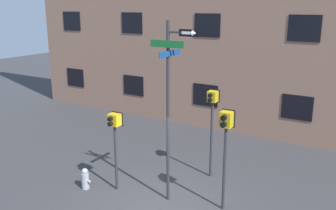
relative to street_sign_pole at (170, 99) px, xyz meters
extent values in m
plane|color=#38383A|center=(-0.04, -0.45, -3.00)|extent=(60.00, 60.00, 0.00)
cube|color=black|center=(-10.04, 6.43, -1.47)|extent=(1.21, 0.03, 0.99)
cube|color=black|center=(-6.04, 6.43, -1.47)|extent=(1.21, 0.03, 0.99)
cube|color=black|center=(-2.04, 6.43, -1.47)|extent=(1.21, 0.03, 0.99)
cube|color=black|center=(1.96, 6.43, -1.47)|extent=(1.21, 0.03, 0.99)
cube|color=black|center=(-10.04, 6.43, 1.60)|extent=(1.21, 0.03, 0.99)
cube|color=black|center=(-6.04, 6.43, 1.60)|extent=(1.21, 0.03, 0.99)
cube|color=black|center=(-2.04, 6.43, 1.60)|extent=(1.21, 0.03, 0.99)
cube|color=black|center=(1.96, 6.43, 1.60)|extent=(1.21, 0.03, 0.99)
cylinder|color=#2D2D33|center=(-0.07, 0.01, -0.47)|extent=(0.09, 0.09, 5.07)
cube|color=#2D2D33|center=(0.24, 0.01, 1.77)|extent=(0.62, 0.05, 0.05)
cube|color=#196B2D|center=(-0.07, -0.05, 1.47)|extent=(1.00, 0.02, 0.19)
cube|color=#14478C|center=(-0.01, 0.01, 1.22)|extent=(0.02, 1.02, 0.15)
cube|color=black|center=(0.55, -0.01, 1.77)|extent=(0.56, 0.02, 0.18)
cube|color=white|center=(0.51, -0.02, 1.77)|extent=(0.32, 0.01, 0.07)
cone|color=white|center=(0.71, -0.02, 1.77)|extent=(0.10, 0.14, 0.14)
cylinder|color=#2D2D33|center=(-1.72, -0.29, -1.98)|extent=(0.08, 0.08, 2.05)
cube|color=gold|center=(-1.72, -0.29, -0.78)|extent=(0.34, 0.26, 0.35)
cube|color=black|center=(-1.72, -0.15, -0.78)|extent=(0.40, 0.02, 0.41)
cylinder|color=black|center=(-1.72, -0.48, -0.71)|extent=(0.12, 0.12, 0.12)
cylinder|color=black|center=(-1.72, -0.48, -0.86)|extent=(0.12, 0.12, 0.12)
cylinder|color=#EA4C14|center=(-1.72, -0.42, -0.71)|extent=(0.10, 0.01, 0.10)
cylinder|color=#2D2D33|center=(1.50, 0.35, -1.82)|extent=(0.08, 0.08, 2.38)
cube|color=gold|center=(1.50, 0.35, -0.42)|extent=(0.30, 0.26, 0.41)
cube|color=black|center=(1.50, 0.49, -0.42)|extent=(0.36, 0.02, 0.47)
cylinder|color=black|center=(1.50, 0.16, -0.33)|extent=(0.14, 0.12, 0.14)
cylinder|color=black|center=(1.50, 0.16, -0.51)|extent=(0.14, 0.12, 0.14)
cylinder|color=#EA4C14|center=(1.50, 0.21, -0.33)|extent=(0.12, 0.01, 0.12)
cylinder|color=#2D2D33|center=(0.33, 2.03, -1.74)|extent=(0.08, 0.08, 2.53)
cube|color=gold|center=(0.33, 2.03, -0.31)|extent=(0.28, 0.26, 0.34)
cube|color=black|center=(0.33, 2.17, -0.31)|extent=(0.34, 0.02, 0.40)
cylinder|color=black|center=(0.33, 1.84, -0.23)|extent=(0.12, 0.12, 0.12)
cylinder|color=black|center=(0.33, 1.84, -0.39)|extent=(0.12, 0.12, 0.12)
cylinder|color=silver|center=(0.33, 1.89, -0.23)|extent=(0.09, 0.01, 0.09)
cylinder|color=#A5A5A8|center=(-2.56, -0.76, -2.75)|extent=(0.23, 0.23, 0.50)
sphere|color=#A5A5A8|center=(-2.56, -0.76, -2.44)|extent=(0.20, 0.20, 0.20)
cylinder|color=#A5A5A8|center=(-2.72, -0.76, -2.73)|extent=(0.08, 0.08, 0.08)
cylinder|color=#A5A5A8|center=(-2.41, -0.76, -2.73)|extent=(0.08, 0.08, 0.08)
camera|label=1|loc=(5.03, -8.32, 2.45)|focal=40.00mm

